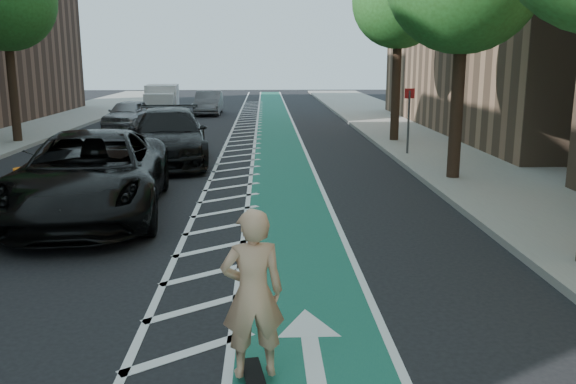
{
  "coord_description": "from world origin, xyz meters",
  "views": [
    {
      "loc": [
        2.45,
        -9.71,
        3.54
      ],
      "look_at": [
        2.86,
        1.34,
        1.1
      ],
      "focal_mm": 38.0,
      "sensor_mm": 36.0,
      "label": 1
    }
  ],
  "objects_px": {
    "suv_near": "(91,174)",
    "barrel_a": "(25,186)",
    "suv_far": "(169,136)",
    "skateboarder": "(253,293)"
  },
  "relations": [
    {
      "from": "suv_far",
      "to": "barrel_a",
      "type": "relative_size",
      "value": 7.38
    },
    {
      "from": "suv_far",
      "to": "barrel_a",
      "type": "bearing_deg",
      "value": -122.93
    },
    {
      "from": "skateboarder",
      "to": "suv_far",
      "type": "relative_size",
      "value": 0.3
    },
    {
      "from": "suv_near",
      "to": "suv_far",
      "type": "distance_m",
      "value": 7.18
    },
    {
      "from": "barrel_a",
      "to": "suv_near",
      "type": "bearing_deg",
      "value": -34.75
    },
    {
      "from": "suv_near",
      "to": "suv_far",
      "type": "relative_size",
      "value": 1.09
    },
    {
      "from": "suv_near",
      "to": "barrel_a",
      "type": "xyz_separation_m",
      "value": [
        -2.07,
        1.44,
        -0.55
      ]
    },
    {
      "from": "suv_far",
      "to": "barrel_a",
      "type": "distance_m",
      "value": 6.35
    },
    {
      "from": "suv_near",
      "to": "suv_far",
      "type": "bearing_deg",
      "value": 78.92
    },
    {
      "from": "skateboarder",
      "to": "barrel_a",
      "type": "xyz_separation_m",
      "value": [
        -5.89,
        8.97,
        -0.65
      ]
    }
  ]
}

